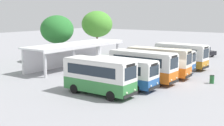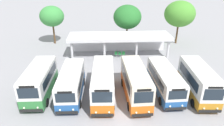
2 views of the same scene
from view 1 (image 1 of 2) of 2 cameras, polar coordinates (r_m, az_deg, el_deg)
ground_plane at (r=33.63m, az=11.71°, el=-3.76°), size 180.00×180.00×0.00m
city_bus_nearest_orange at (r=28.01m, az=-2.44°, el=-2.31°), size 2.51×7.08×3.38m
city_bus_second_in_row at (r=30.64m, az=1.99°, el=-1.64°), size 2.42×7.42×3.01m
city_bus_middle_cream at (r=33.32m, az=5.81°, el=-0.42°), size 2.51×7.77×3.42m
city_bus_fourth_amber at (r=36.25m, az=8.79°, el=0.34°), size 2.47×7.73×3.46m
city_bus_fifth_blue at (r=39.71m, az=10.03°, el=0.70°), size 2.48×7.70×2.91m
city_bus_far_end_green at (r=42.52m, az=12.97°, el=1.49°), size 2.71×7.29×3.38m
parked_car_flank at (r=56.22m, az=16.94°, el=2.15°), size 3.21×4.62×1.62m
terminal_canopy at (r=42.93m, az=-7.23°, el=2.67°), size 16.43×4.55×3.40m
waiting_chair_end_by_column at (r=41.84m, az=-6.37°, el=-0.30°), size 0.45×0.45×0.86m
waiting_chair_second_from_end at (r=42.25m, az=-5.72°, el=-0.20°), size 0.45×0.45×0.86m
waiting_chair_middle_seat at (r=42.73m, az=-5.20°, el=-0.08°), size 0.45×0.45×0.86m
roadside_tree_behind_canopy at (r=47.64m, az=-10.38°, el=6.28°), size 5.14×5.14×7.26m
roadside_tree_east_of_canopy at (r=54.47m, az=-2.86°, el=7.38°), size 5.53×5.53×7.98m
litter_bin_apron at (r=34.49m, az=18.43°, el=-2.95°), size 0.49×0.49×0.90m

